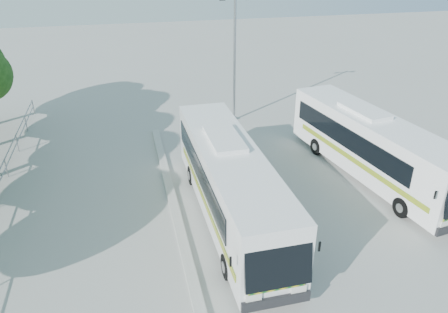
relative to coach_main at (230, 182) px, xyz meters
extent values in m
plane|color=#9E9E99|center=(0.07, -0.04, -1.73)|extent=(100.00, 100.00, 0.00)
cube|color=#B2B2AD|center=(-2.23, 1.96, -1.65)|extent=(0.40, 16.00, 0.15)
cylinder|color=gray|center=(-9.93, 13.96, -1.23)|extent=(0.06, 0.06, 1.00)
cube|color=white|center=(0.00, 0.03, 0.01)|extent=(2.48, 11.15, 2.83)
cube|color=black|center=(0.09, -5.56, 0.36)|extent=(2.14, 0.46, 1.80)
cube|color=black|center=(-1.18, 0.57, 0.36)|extent=(0.18, 8.89, 1.02)
cube|color=black|center=(1.17, 0.60, 0.36)|extent=(0.18, 8.89, 1.02)
cube|color=#0C541B|center=(-1.18, -0.27, -0.52)|extent=(0.17, 9.63, 0.26)
cylinder|color=black|center=(-0.99, -3.60, -1.26)|extent=(0.29, 0.93, 0.93)
cylinder|color=black|center=(1.10, -3.57, -1.26)|extent=(0.29, 0.93, 0.93)
cylinder|color=black|center=(-1.09, 3.16, -1.26)|extent=(0.29, 0.93, 0.93)
cylinder|color=black|center=(1.00, 3.19, -1.26)|extent=(0.29, 0.93, 0.93)
cube|color=white|center=(7.60, 1.95, -0.04)|extent=(3.84, 11.02, 2.75)
cube|color=black|center=(6.39, 2.31, 0.30)|extent=(1.34, 8.55, 0.99)
cube|color=black|center=(8.65, 2.65, 0.30)|extent=(1.34, 8.55, 0.99)
cube|color=#0C5722|center=(6.51, 1.51, -0.56)|extent=(1.43, 9.26, 0.25)
cylinder|color=black|center=(7.12, -1.68, -1.28)|extent=(0.40, 0.93, 0.90)
cylinder|color=black|center=(9.13, -1.37, -1.28)|extent=(0.40, 0.93, 0.90)
cylinder|color=black|center=(6.14, 4.82, -1.28)|extent=(0.40, 0.93, 0.90)
cylinder|color=black|center=(8.15, 5.12, -1.28)|extent=(0.40, 0.93, 0.90)
cylinder|color=#919499|center=(3.00, 10.83, 2.16)|extent=(0.16, 0.16, 7.78)
camera|label=1|loc=(-3.86, -15.09, 8.91)|focal=35.00mm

